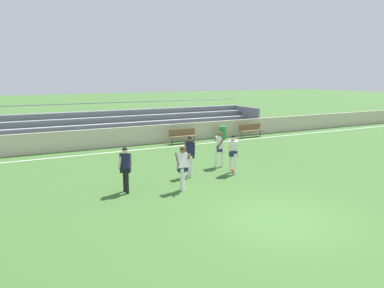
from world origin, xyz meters
TOP-DOWN VIEW (x-y plane):
  - ground_plane at (0.00, 0.00)m, footprint 160.00×160.00m
  - field_line_sideline at (0.00, 11.62)m, footprint 44.00×0.12m
  - sideline_wall at (0.00, 13.05)m, footprint 48.00×0.16m
  - bleacher_stand at (-3.92, 15.35)m, footprint 27.28×3.44m
  - bench_centre_sideline at (2.66, 12.30)m, footprint 1.80×0.40m
  - bench_near_bin at (7.88, 12.30)m, footprint 1.80×0.40m
  - trash_bin at (5.67, 12.42)m, footprint 0.51×0.51m
  - player_white_wide_left at (1.61, 6.14)m, footprint 0.46×0.63m
  - player_white_on_ball at (1.53, 4.88)m, footprint 0.69×0.51m
  - player_white_challenging at (-1.41, 3.77)m, footprint 0.46×0.48m
  - player_dark_overlapping at (-3.36, 4.47)m, footprint 0.65×0.50m
  - player_dark_dropping_back at (-0.33, 5.31)m, footprint 0.57×0.51m
  - soccer_ball at (1.62, 5.01)m, footprint 0.22×0.22m

SIDE VIEW (x-z plane):
  - ground_plane at x=0.00m, z-range 0.00..0.00m
  - field_line_sideline at x=0.00m, z-range 0.00..0.01m
  - soccer_ball at x=1.62m, z-range 0.00..0.22m
  - trash_bin at x=5.67m, z-range 0.00..0.87m
  - bench_centre_sideline at x=2.66m, z-range 0.10..1.00m
  - bench_near_bin at x=7.88m, z-range 0.10..1.00m
  - sideline_wall at x=0.00m, z-range 0.00..1.16m
  - player_white_challenging at x=-1.41m, z-range 0.16..1.81m
  - player_white_wide_left at x=1.61m, z-range 0.16..1.83m
  - bleacher_stand at x=-3.92m, z-range -0.19..2.19m
  - player_dark_overlapping at x=-3.36m, z-range 0.16..1.84m
  - player_white_on_ball at x=1.53m, z-range 0.17..1.86m
  - player_dark_dropping_back at x=-0.33m, z-range 0.17..1.89m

